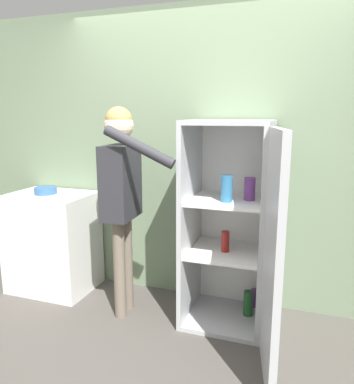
{
  "coord_description": "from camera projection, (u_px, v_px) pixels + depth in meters",
  "views": [
    {
      "loc": [
        0.8,
        -2.16,
        1.65
      ],
      "look_at": [
        -0.16,
        0.62,
        1.04
      ],
      "focal_mm": 35.0,
      "sensor_mm": 36.0,
      "label": 1
    }
  ],
  "objects": [
    {
      "name": "ground_plane",
      "position": [
        170.0,
        357.0,
        2.59
      ],
      "size": [
        12.0,
        12.0,
        0.0
      ],
      "primitive_type": "plane",
      "color": "#4C4742"
    },
    {
      "name": "wall_back",
      "position": [
        208.0,
        158.0,
        3.24
      ],
      "size": [
        7.0,
        0.06,
        2.55
      ],
      "color": "gray",
      "rests_on": "ground_plane"
    },
    {
      "name": "refrigerator",
      "position": [
        237.0,
        229.0,
        2.81
      ],
      "size": [
        0.8,
        1.24,
        1.61
      ],
      "color": "#B7BABC",
      "rests_on": "ground_plane"
    },
    {
      "name": "person",
      "position": [
        122.0,
        183.0,
        2.97
      ],
      "size": [
        0.64,
        0.5,
        1.71
      ],
      "color": "#726656",
      "rests_on": "ground_plane"
    },
    {
      "name": "counter",
      "position": [
        53.0,
        242.0,
        3.55
      ],
      "size": [
        0.75,
        0.57,
        0.93
      ],
      "color": "white",
      "rests_on": "ground_plane"
    },
    {
      "name": "bowl",
      "position": [
        46.0,
        191.0,
        3.45
      ],
      "size": [
        0.2,
        0.2,
        0.06
      ],
      "color": "#335B8E",
      "rests_on": "counter"
    }
  ]
}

